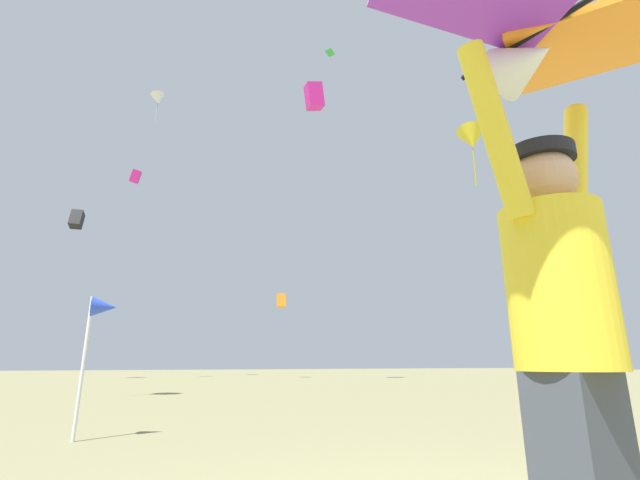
% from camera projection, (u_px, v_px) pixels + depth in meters
% --- Properties ---
extents(kite_flyer_person, '(0.81, 0.40, 1.92)m').
position_uv_depth(kite_flyer_person, '(565.00, 335.00, 1.48)').
color(kite_flyer_person, '#424751').
rests_on(kite_flyer_person, ground).
extents(held_stunt_kite, '(1.56, 0.95, 0.38)m').
position_uv_depth(held_stunt_kite, '(536.00, 28.00, 1.75)').
color(held_stunt_kite, black).
extents(distant_kite_magenta_high_left, '(1.16, 1.11, 1.59)m').
position_uv_depth(distant_kite_magenta_high_left, '(314.00, 96.00, 24.44)').
color(distant_kite_magenta_high_left, '#DB2393').
extents(distant_kite_black_mid_left, '(0.74, 0.93, 1.11)m').
position_uv_depth(distant_kite_black_mid_left, '(77.00, 219.00, 25.08)').
color(distant_kite_black_mid_left, black).
extents(distant_kite_white_high_right, '(1.42, 1.29, 2.22)m').
position_uv_depth(distant_kite_white_high_right, '(158.00, 99.00, 30.47)').
color(distant_kite_white_high_right, white).
extents(distant_kite_orange_low_left, '(0.56, 0.62, 0.83)m').
position_uv_depth(distant_kite_orange_low_left, '(281.00, 301.00, 26.62)').
color(distant_kite_orange_low_left, orange).
extents(distant_kite_green_low_right, '(0.65, 0.70, 0.36)m').
position_uv_depth(distant_kite_green_low_right, '(330.00, 53.00, 30.88)').
color(distant_kite_green_low_right, green).
extents(distant_kite_magenta_mid_right, '(0.69, 0.68, 0.93)m').
position_uv_depth(distant_kite_magenta_mid_right, '(136.00, 177.00, 26.84)').
color(distant_kite_magenta_mid_right, '#DB2393').
extents(distant_kite_yellow_far_center, '(1.69, 1.74, 2.77)m').
position_uv_depth(distant_kite_yellow_far_center, '(472.00, 139.00, 18.82)').
color(distant_kite_yellow_far_center, yellow).
extents(marker_flag, '(0.30, 0.24, 1.62)m').
position_uv_depth(marker_flag, '(101.00, 315.00, 5.34)').
color(marker_flag, silver).
rests_on(marker_flag, ground).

